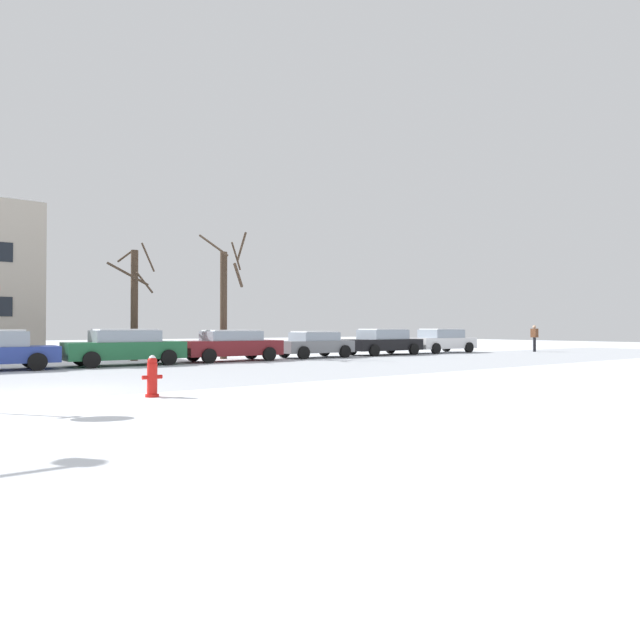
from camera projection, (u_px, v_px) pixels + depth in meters
ground_plane at (43, 395)px, 12.27m from camera, size 120.00×120.00×0.00m
road_surface at (20, 382)px, 15.18m from camera, size 80.00×9.21×0.00m
fire_hydrant at (152, 376)px, 11.96m from camera, size 0.44×0.30×0.92m
parked_car_green at (125, 347)px, 22.05m from camera, size 4.61×2.14×1.49m
parked_car_maroon at (231, 345)px, 24.91m from camera, size 4.61×2.06×1.44m
parked_car_gray at (314, 344)px, 27.86m from camera, size 3.95×2.08×1.36m
parked_car_black at (383, 342)px, 30.74m from camera, size 4.57×2.22×1.48m
parked_car_white at (441, 340)px, 33.50m from camera, size 4.57×2.11×1.49m
pedestrian_crossing at (534, 336)px, 34.93m from camera, size 0.45×0.43×1.71m
tree_far_right at (225, 299)px, 26.80m from camera, size 2.33×1.85×6.20m
tree_far_mid at (134, 302)px, 25.27m from camera, size 2.32×2.13×5.41m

